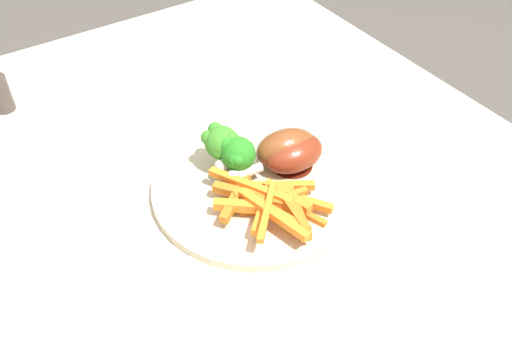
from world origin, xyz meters
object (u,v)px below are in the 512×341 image
(dinner_plate, at_px, (256,186))
(pepper_shaker, at_px, (0,94))
(broccoli_floret_front, at_px, (221,143))
(dining_table, at_px, (277,283))
(chicken_drumstick_near, at_px, (283,149))
(carrot_fries_pile, at_px, (270,203))
(chicken_drumstick_far, at_px, (290,154))
(broccoli_floret_middle, at_px, (236,154))

(dinner_plate, relative_size, pepper_shaker, 4.72)
(dinner_plate, relative_size, broccoli_floret_front, 4.19)
(pepper_shaker, bearing_deg, dining_table, -153.62)
(dining_table, xyz_separation_m, chicken_drumstick_near, (0.08, -0.06, 0.15))
(carrot_fries_pile, relative_size, chicken_drumstick_near, 1.11)
(dining_table, height_order, broccoli_floret_front, broccoli_floret_front)
(broccoli_floret_front, distance_m, pepper_shaker, 0.35)
(broccoli_floret_front, xyz_separation_m, chicken_drumstick_far, (-0.05, -0.07, -0.02))
(dinner_plate, relative_size, chicken_drumstick_far, 1.89)
(broccoli_floret_middle, xyz_separation_m, pepper_shaker, (0.32, 0.20, -0.02))
(dinner_plate, height_order, pepper_shaker, pepper_shaker)
(broccoli_floret_middle, distance_m, carrot_fries_pile, 0.08)
(chicken_drumstick_far, xyz_separation_m, pepper_shaker, (0.34, 0.27, -0.01))
(dining_table, relative_size, broccoli_floret_middle, 19.62)
(broccoli_floret_middle, bearing_deg, chicken_drumstick_far, -108.86)
(chicken_drumstick_far, bearing_deg, broccoli_floret_middle, 71.14)
(dining_table, distance_m, pepper_shaker, 0.48)
(dinner_plate, distance_m, broccoli_floret_front, 0.07)
(chicken_drumstick_near, bearing_deg, dinner_plate, 102.99)
(carrot_fries_pile, xyz_separation_m, chicken_drumstick_near, (0.06, -0.06, 0.01))
(broccoli_floret_middle, relative_size, pepper_shaker, 1.05)
(broccoli_floret_front, distance_m, chicken_drumstick_near, 0.08)
(dining_table, distance_m, chicken_drumstick_far, 0.17)
(chicken_drumstick_near, relative_size, chicken_drumstick_far, 1.00)
(chicken_drumstick_near, bearing_deg, pepper_shaker, 38.25)
(chicken_drumstick_near, bearing_deg, dining_table, 143.35)
(carrot_fries_pile, height_order, chicken_drumstick_near, chicken_drumstick_near)
(dining_table, relative_size, dinner_plate, 4.38)
(dinner_plate, distance_m, carrot_fries_pile, 0.06)
(dinner_plate, relative_size, chicken_drumstick_near, 1.89)
(pepper_shaker, bearing_deg, broccoli_floret_middle, -147.84)
(chicken_drumstick_near, distance_m, chicken_drumstick_far, 0.01)
(dining_table, relative_size, chicken_drumstick_far, 8.29)
(dining_table, xyz_separation_m, chicken_drumstick_far, (0.07, -0.06, 0.14))
(chicken_drumstick_far, bearing_deg, pepper_shaker, 37.88)
(broccoli_floret_front, bearing_deg, carrot_fries_pile, -176.93)
(dinner_plate, bearing_deg, broccoli_floret_front, 22.71)
(dining_table, bearing_deg, dinner_plate, -9.42)
(dining_table, bearing_deg, broccoli_floret_middle, 1.57)
(pepper_shaker, bearing_deg, dinner_plate, -147.95)
(dinner_plate, bearing_deg, broccoli_floret_middle, 30.55)
(dining_table, bearing_deg, chicken_drumstick_far, -42.38)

